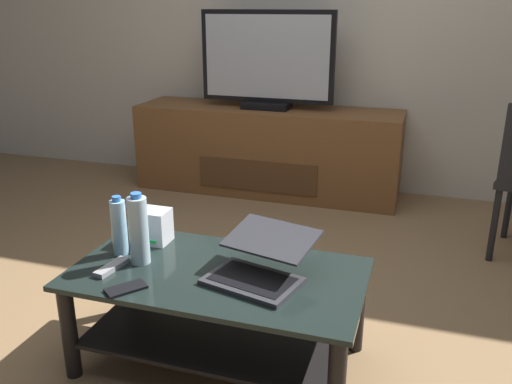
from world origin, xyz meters
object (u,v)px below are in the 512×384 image
object	(u,v)px
coffee_table	(218,301)
tv_remote	(112,267)
cell_phone	(126,289)
media_cabinet	(267,150)
laptop	(260,263)
router_box	(153,226)
water_bottle_near	(119,227)
television	(267,62)
water_bottle_far	(139,230)

from	to	relation	value
coffee_table	tv_remote	size ratio (longest dim) A/B	6.90
cell_phone	media_cabinet	bearing A→B (deg)	131.70
tv_remote	laptop	bearing A→B (deg)	20.14
router_box	laptop	bearing A→B (deg)	-17.48
router_box	cell_phone	world-z (taller)	router_box
coffee_table	cell_phone	distance (m)	0.37
media_cabinet	router_box	size ratio (longest dim) A/B	13.58
cell_phone	tv_remote	xyz separation A→B (m)	(-0.13, 0.12, 0.01)
laptop	cell_phone	size ratio (longest dim) A/B	3.03
laptop	water_bottle_near	bearing A→B (deg)	178.06
television	water_bottle_near	size ratio (longest dim) A/B	3.93
water_bottle_near	water_bottle_far	size ratio (longest dim) A/B	0.86
water_bottle_near	media_cabinet	bearing A→B (deg)	89.77
tv_remote	water_bottle_near	bearing A→B (deg)	115.30
tv_remote	television	bearing A→B (deg)	99.36
laptop	cell_phone	distance (m)	0.49
media_cabinet	television	distance (m)	0.65
router_box	television	bearing A→B (deg)	91.95
water_bottle_far	water_bottle_near	bearing A→B (deg)	158.65
water_bottle_far	cell_phone	size ratio (longest dim) A/B	2.05
laptop	tv_remote	bearing A→B (deg)	-168.35
coffee_table	router_box	bearing A→B (deg)	154.27
media_cabinet	television	size ratio (longest dim) A/B	2.02
laptop	water_bottle_far	distance (m)	0.49
laptop	router_box	world-z (taller)	laptop
television	tv_remote	distance (m)	2.22
cell_phone	water_bottle_near	bearing A→B (deg)	161.65
television	cell_phone	distance (m)	2.34
router_box	water_bottle_near	bearing A→B (deg)	-116.30
coffee_table	router_box	xyz separation A→B (m)	(-0.36, 0.17, 0.20)
router_box	cell_phone	xyz separation A→B (m)	(0.10, -0.40, -0.07)
television	coffee_table	bearing A→B (deg)	-78.36
media_cabinet	water_bottle_near	xyz separation A→B (m)	(-0.01, -2.03, 0.20)
laptop	cell_phone	world-z (taller)	laptop
television	tv_remote	bearing A→B (deg)	-89.13
television	water_bottle_near	distance (m)	2.06
media_cabinet	cell_phone	world-z (taller)	media_cabinet
cell_phone	laptop	bearing A→B (deg)	66.46
media_cabinet	coffee_table	bearing A→B (deg)	-78.48
coffee_table	media_cabinet	bearing A→B (deg)	101.52
laptop	cell_phone	bearing A→B (deg)	-151.16
coffee_table	television	xyz separation A→B (m)	(-0.42, 2.04, 0.69)
laptop	tv_remote	size ratio (longest dim) A/B	2.65
television	router_box	size ratio (longest dim) A/B	6.74
laptop	water_bottle_near	distance (m)	0.60
laptop	cell_phone	xyz separation A→B (m)	(-0.42, -0.23, -0.05)
router_box	water_bottle_far	bearing A→B (deg)	-77.17
media_cabinet	laptop	distance (m)	2.14
media_cabinet	tv_remote	bearing A→B (deg)	-89.14
laptop	router_box	distance (m)	0.55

